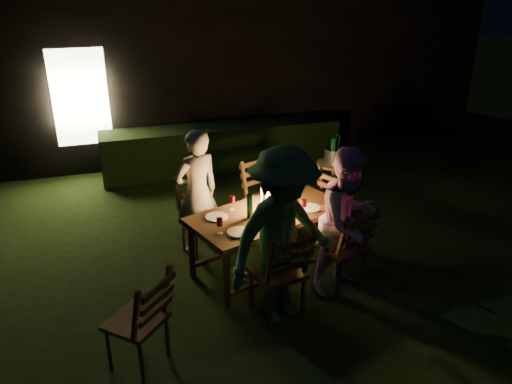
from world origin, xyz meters
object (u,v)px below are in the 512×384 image
object	(u,v)px
bottle_bucket_b	(337,151)
chair_near_left	(278,287)
bottle_table	(250,206)
side_table	(334,168)
chair_near_right	(342,260)
person_opp_right	(348,221)
dining_table	(268,218)
chair_far_left	(201,232)
bottle_bucket_a	(333,153)
chair_end	(342,217)
lantern	(269,197)
person_house_side	(197,193)
chair_far_right	(265,210)
person_opp_left	(282,237)
ice_bucket	(335,155)
chair_spare	(140,336)

from	to	relation	value
bottle_bucket_b	chair_near_left	bearing A→B (deg)	-126.80
bottle_table	side_table	size ratio (longest dim) A/B	0.41
chair_near_right	person_opp_right	size ratio (longest dim) A/B	0.64
dining_table	chair_near_left	distance (m)	0.96
chair_far_left	bottle_bucket_a	bearing A→B (deg)	-179.08
dining_table	chair_far_left	xyz separation A→B (m)	(-0.68, 0.58, -0.38)
dining_table	chair_near_left	bearing A→B (deg)	-120.38
chair_end	dining_table	bearing A→B (deg)	-94.18
dining_table	chair_near_left	xyz separation A→B (m)	(-0.18, -0.88, -0.34)
chair_near_left	lantern	distance (m)	1.12
person_house_side	lantern	distance (m)	0.92
chair_end	lantern	world-z (taller)	lantern
chair_near_right	chair_far_right	size ratio (longest dim) A/B	1.02
chair_far_right	lantern	size ratio (longest dim) A/B	2.92
chair_far_left	lantern	xyz separation A→B (m)	(0.71, -0.52, 0.61)
chair_near_right	bottle_table	size ratio (longest dim) A/B	3.74
dining_table	chair_far_left	size ratio (longest dim) A/B	2.08
chair_near_right	bottle_bucket_b	world-z (taller)	chair_near_right
chair_far_left	person_opp_left	distance (m)	1.71
ice_bucket	person_opp_right	bearing A→B (deg)	-111.83
chair_far_right	person_opp_left	size ratio (longest dim) A/B	0.56
chair_near_left	chair_spare	distance (m)	1.45
chair_near_left	ice_bucket	bearing A→B (deg)	41.42
side_table	chair_near_right	bearing A→B (deg)	-112.67
chair_near_left	chair_spare	world-z (taller)	chair_near_left
person_house_side	chair_end	bearing A→B (deg)	153.92
dining_table	chair_far_right	distance (m)	1.01
person_house_side	bottle_bucket_a	size ratio (longest dim) A/B	5.00
chair_spare	chair_near_left	bearing A→B (deg)	-33.55
chair_far_left	dining_table	bearing A→B (deg)	120.15
person_opp_left	bottle_bucket_b	world-z (taller)	person_opp_left
person_opp_left	ice_bucket	world-z (taller)	person_opp_left
chair_spare	person_opp_left	bearing A→B (deg)	-35.41
dining_table	lantern	size ratio (longest dim) A/B	5.63
dining_table	person_house_side	size ratio (longest dim) A/B	1.23
chair_end	bottle_bucket_a	distance (m)	1.13
person_house_side	bottle_bucket_b	bearing A→B (deg)	-179.13
person_house_side	side_table	size ratio (longest dim) A/B	2.34
chair_near_right	side_table	size ratio (longest dim) A/B	1.53
chair_near_left	bottle_bucket_a	bearing A→B (deg)	41.76
dining_table	person_opp_right	bearing A→B (deg)	-61.24
chair_spare	bottle_table	bearing A→B (deg)	-6.79
person_house_side	chair_near_left	bearing A→B (deg)	89.90
chair_far_right	bottle_bucket_a	bearing A→B (deg)	178.23
chair_far_right	ice_bucket	xyz separation A→B (m)	(1.23, 0.49, 0.49)
chair_spare	bottle_bucket_a	size ratio (longest dim) A/B	3.19
chair_spare	person_house_side	size ratio (longest dim) A/B	0.64
chair_near_right	person_opp_left	size ratio (longest dim) A/B	0.57
chair_near_left	chair_spare	size ratio (longest dim) A/B	1.06
chair_spare	person_house_side	world-z (taller)	person_house_side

